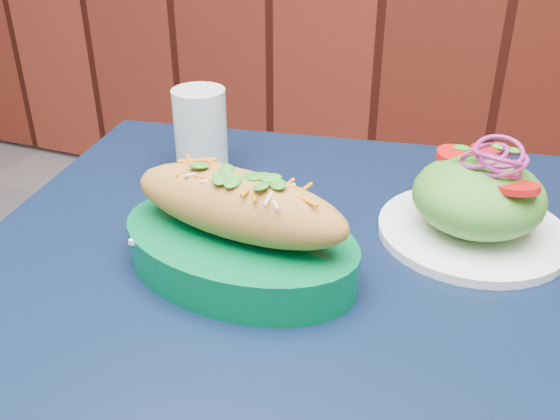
% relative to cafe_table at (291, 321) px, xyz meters
% --- Properties ---
extents(cafe_table, '(0.92, 0.92, 0.75)m').
position_rel_cafe_table_xyz_m(cafe_table, '(0.00, 0.00, 0.00)').
color(cafe_table, black).
rests_on(cafe_table, ground).
extents(banh_mi_basket, '(0.31, 0.22, 0.13)m').
position_rel_cafe_table_xyz_m(banh_mi_basket, '(-0.05, -0.03, 0.14)').
color(banh_mi_basket, '#006332').
rests_on(banh_mi_basket, cafe_table).
extents(salad_plate, '(0.24, 0.24, 0.13)m').
position_rel_cafe_table_xyz_m(salad_plate, '(0.19, 0.15, 0.14)').
color(salad_plate, white).
rests_on(salad_plate, cafe_table).
extents(water_glass, '(0.08, 0.08, 0.13)m').
position_rel_cafe_table_xyz_m(water_glass, '(-0.22, 0.19, 0.15)').
color(water_glass, silver).
rests_on(water_glass, cafe_table).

